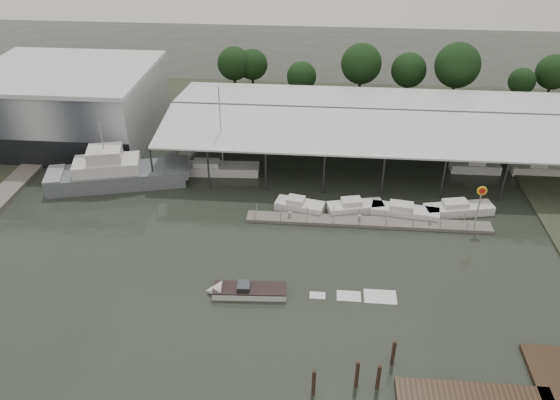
# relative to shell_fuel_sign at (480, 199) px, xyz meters

# --- Properties ---
(ground) EXTENTS (200.00, 200.00, 0.00)m
(ground) POSITION_rel_shell_fuel_sign_xyz_m (-27.00, -9.99, -3.93)
(ground) COLOR #262C24
(ground) RESTS_ON ground
(land_strip_far) EXTENTS (140.00, 30.00, 0.30)m
(land_strip_far) POSITION_rel_shell_fuel_sign_xyz_m (-27.00, 32.01, -3.83)
(land_strip_far) COLOR #363B2C
(land_strip_far) RESTS_ON ground
(land_strip_west) EXTENTS (20.00, 40.00, 0.30)m
(land_strip_west) POSITION_rel_shell_fuel_sign_xyz_m (-67.00, 20.01, -3.83)
(land_strip_west) COLOR #363B2C
(land_strip_west) RESTS_ON ground
(storage_warehouse) EXTENTS (24.50, 20.50, 10.50)m
(storage_warehouse) POSITION_rel_shell_fuel_sign_xyz_m (-55.00, 19.95, 1.36)
(storage_warehouse) COLOR #A7ADB1
(storage_warehouse) RESTS_ON ground
(covered_boat_shed) EXTENTS (58.24, 24.00, 6.96)m
(covered_boat_shed) POSITION_rel_shell_fuel_sign_xyz_m (-10.00, 18.01, 2.20)
(covered_boat_shed) COLOR silver
(covered_boat_shed) RESTS_ON ground
(trawler_dock) EXTENTS (3.00, 18.00, 0.50)m
(trawler_dock) POSITION_rel_shell_fuel_sign_xyz_m (-57.00, 4.01, -3.68)
(trawler_dock) COLOR slate
(trawler_dock) RESTS_ON ground
(floating_dock) EXTENTS (28.00, 2.00, 1.40)m
(floating_dock) POSITION_rel_shell_fuel_sign_xyz_m (-12.00, 0.01, -3.72)
(floating_dock) COLOR slate
(floating_dock) RESTS_ON ground
(shell_fuel_sign) EXTENTS (1.10, 0.18, 5.55)m
(shell_fuel_sign) POSITION_rel_shell_fuel_sign_xyz_m (0.00, 0.00, 0.00)
(shell_fuel_sign) COLOR #94979A
(shell_fuel_sign) RESTS_ON ground
(grey_trawler) EXTENTS (18.49, 9.13, 8.84)m
(grey_trawler) POSITION_rel_shell_fuel_sign_xyz_m (-43.64, 6.50, -2.35)
(grey_trawler) COLOR slate
(grey_trawler) RESTS_ON ground
(white_sailboat) EXTENTS (10.67, 3.14, 12.28)m
(white_sailboat) POSITION_rel_shell_fuel_sign_xyz_m (-31.39, 10.51, -3.29)
(white_sailboat) COLOR silver
(white_sailboat) RESTS_ON ground
(speedboat_underway) EXTENTS (18.76, 3.18, 2.00)m
(speedboat_underway) POSITION_rel_shell_fuel_sign_xyz_m (-24.56, -13.28, -3.53)
(speedboat_underway) COLOR silver
(speedboat_underway) RESTS_ON ground
(moored_cruiser_0) EXTENTS (6.10, 3.38, 1.70)m
(moored_cruiser_0) POSITION_rel_shell_fuel_sign_xyz_m (-20.03, 2.28, -3.31)
(moored_cruiser_0) COLOR silver
(moored_cruiser_0) RESTS_ON ground
(moored_cruiser_1) EXTENTS (6.94, 3.70, 1.70)m
(moored_cruiser_1) POSITION_rel_shell_fuel_sign_xyz_m (-13.43, 2.51, -3.31)
(moored_cruiser_1) COLOR silver
(moored_cruiser_1) RESTS_ON ground
(moored_cruiser_2) EXTENTS (8.05, 3.35, 1.70)m
(moored_cruiser_2) POSITION_rel_shell_fuel_sign_xyz_m (-7.64, 2.03, -3.31)
(moored_cruiser_2) COLOR silver
(moored_cruiser_2) RESTS_ON ground
(moored_cruiser_3) EXTENTS (8.41, 3.87, 1.70)m
(moored_cruiser_3) POSITION_rel_shell_fuel_sign_xyz_m (-1.25, 3.15, -3.31)
(moored_cruiser_3) COLOR silver
(moored_cruiser_3) RESTS_ON ground
(mooring_pilings) EXTENTS (6.73, 8.44, 3.38)m
(mooring_pilings) POSITION_rel_shell_fuel_sign_xyz_m (-13.32, -24.58, -2.95)
(mooring_pilings) COLOR #38271C
(mooring_pilings) RESTS_ON ground
(horizon_tree_line) EXTENTS (68.88, 10.23, 11.13)m
(horizon_tree_line) POSITION_rel_shell_fuel_sign_xyz_m (-3.34, 38.03, 2.23)
(horizon_tree_line) COLOR black
(horizon_tree_line) RESTS_ON ground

